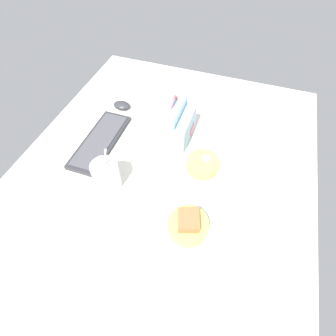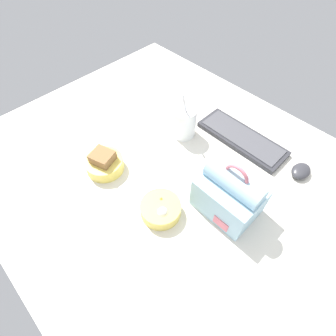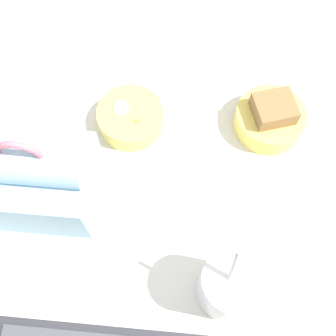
{
  "view_description": "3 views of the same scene",
  "coord_description": "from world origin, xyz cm",
  "px_view_note": "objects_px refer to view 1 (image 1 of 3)",
  "views": [
    {
      "loc": [
        -54.69,
        -21.33,
        80.09
      ],
      "look_at": [
        -0.64,
        -2.75,
        7.0
      ],
      "focal_mm": 28.0,
      "sensor_mm": 36.0,
      "label": 1
    },
    {
      "loc": [
        35.82,
        -38.56,
        73.6
      ],
      "look_at": [
        -0.64,
        -2.75,
        7.0
      ],
      "focal_mm": 28.0,
      "sensor_mm": 36.0,
      "label": 2
    },
    {
      "loc": [
        -3.2,
        26.03,
        71.55
      ],
      "look_at": [
        -0.64,
        -2.75,
        7.0
      ],
      "focal_mm": 45.0,
      "sensor_mm": 36.0,
      "label": 3
    }
  ],
  "objects_px": {
    "bento_bowl_sandwich": "(188,225)",
    "computer_mouse": "(122,105)",
    "lunch_bag": "(173,123)",
    "soup_cup": "(106,176)",
    "bento_bowl_snacks": "(202,164)",
    "keyboard": "(100,141)"
  },
  "relations": [
    {
      "from": "bento_bowl_sandwich",
      "to": "computer_mouse",
      "type": "height_order",
      "value": "bento_bowl_sandwich"
    },
    {
      "from": "lunch_bag",
      "to": "soup_cup",
      "type": "bearing_deg",
      "value": 156.24
    },
    {
      "from": "lunch_bag",
      "to": "computer_mouse",
      "type": "distance_m",
      "value": 0.3
    },
    {
      "from": "bento_bowl_sandwich",
      "to": "bento_bowl_snacks",
      "type": "xyz_separation_m",
      "value": [
        0.26,
        0.02,
        -0.01
      ]
    },
    {
      "from": "bento_bowl_sandwich",
      "to": "bento_bowl_snacks",
      "type": "bearing_deg",
      "value": 4.19
    },
    {
      "from": "bento_bowl_sandwich",
      "to": "computer_mouse",
      "type": "bearing_deg",
      "value": 43.52
    },
    {
      "from": "soup_cup",
      "to": "computer_mouse",
      "type": "relative_size",
      "value": 2.47
    },
    {
      "from": "bento_bowl_sandwich",
      "to": "bento_bowl_snacks",
      "type": "relative_size",
      "value": 1.04
    },
    {
      "from": "lunch_bag",
      "to": "bento_bowl_snacks",
      "type": "relative_size",
      "value": 1.63
    },
    {
      "from": "lunch_bag",
      "to": "bento_bowl_snacks",
      "type": "height_order",
      "value": "lunch_bag"
    },
    {
      "from": "soup_cup",
      "to": "bento_bowl_sandwich",
      "type": "distance_m",
      "value": 0.32
    },
    {
      "from": "keyboard",
      "to": "soup_cup",
      "type": "xyz_separation_m",
      "value": [
        -0.18,
        -0.13,
        0.05
      ]
    },
    {
      "from": "keyboard",
      "to": "soup_cup",
      "type": "bearing_deg",
      "value": -143.94
    },
    {
      "from": "keyboard",
      "to": "bento_bowl_snacks",
      "type": "distance_m",
      "value": 0.42
    },
    {
      "from": "lunch_bag",
      "to": "bento_bowl_snacks",
      "type": "bearing_deg",
      "value": -128.91
    },
    {
      "from": "keyboard",
      "to": "computer_mouse",
      "type": "bearing_deg",
      "value": 3.04
    },
    {
      "from": "bento_bowl_sandwich",
      "to": "soup_cup",
      "type": "bearing_deg",
      "value": 77.4
    },
    {
      "from": "soup_cup",
      "to": "bento_bowl_sandwich",
      "type": "xyz_separation_m",
      "value": [
        -0.07,
        -0.31,
        -0.03
      ]
    },
    {
      "from": "bento_bowl_sandwich",
      "to": "computer_mouse",
      "type": "distance_m",
      "value": 0.66
    },
    {
      "from": "computer_mouse",
      "to": "bento_bowl_sandwich",
      "type": "bearing_deg",
      "value": -136.48
    },
    {
      "from": "soup_cup",
      "to": "bento_bowl_snacks",
      "type": "relative_size",
      "value": 1.58
    },
    {
      "from": "keyboard",
      "to": "soup_cup",
      "type": "distance_m",
      "value": 0.23
    }
  ]
}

